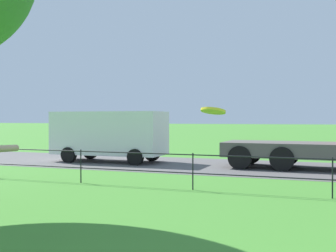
% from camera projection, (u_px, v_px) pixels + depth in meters
% --- Properties ---
extents(street_strip, '(80.00, 6.03, 0.01)m').
position_uv_depth(street_strip, '(238.00, 167.00, 17.08)').
color(street_strip, '#565454').
rests_on(street_strip, ground).
extents(park_fence, '(28.34, 0.04, 1.00)m').
position_uv_depth(park_fence, '(193.00, 165.00, 11.59)').
color(park_fence, black).
rests_on(park_fence, ground).
extents(frisbee, '(0.33, 0.33, 0.08)m').
position_uv_depth(frisbee, '(213.00, 111.00, 4.57)').
color(frisbee, yellow).
extents(panel_van_far_right, '(5.04, 2.19, 2.24)m').
position_uv_depth(panel_van_far_right, '(110.00, 133.00, 19.11)').
color(panel_van_far_right, white).
rests_on(panel_van_far_right, ground).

